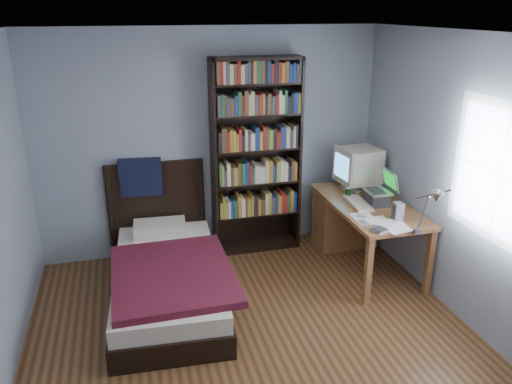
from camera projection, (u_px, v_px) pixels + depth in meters
room at (266, 215)px, 3.63m from camera, size 4.20×4.24×2.50m
desk at (350, 216)px, 5.74m from camera, size 0.75×1.49×0.73m
crt_monitor at (358, 166)px, 5.58m from camera, size 0.46×0.42×0.48m
laptop at (378, 195)px, 5.20m from camera, size 0.30×0.31×0.37m
desk_lamp at (434, 200)px, 4.07m from camera, size 0.22×0.48×0.57m
keyboard at (358, 203)px, 5.22m from camera, size 0.21×0.46×0.04m
speaker at (398, 211)px, 4.82m from camera, size 0.09×0.09×0.18m
soda_can at (348, 193)px, 5.39m from camera, size 0.06×0.06×0.11m
mouse at (356, 191)px, 5.55m from camera, size 0.07×0.12×0.04m
phone_silver at (361, 217)px, 4.90m from camera, size 0.09×0.10×0.02m
phone_grey at (364, 222)px, 4.77m from camera, size 0.06×0.10×0.02m
external_drive at (379, 230)px, 4.59m from camera, size 0.15×0.15×0.02m
bookshelf at (256, 158)px, 5.54m from camera, size 0.99×0.30×2.19m
bed at (167, 272)px, 4.84m from camera, size 1.13×2.12×1.16m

